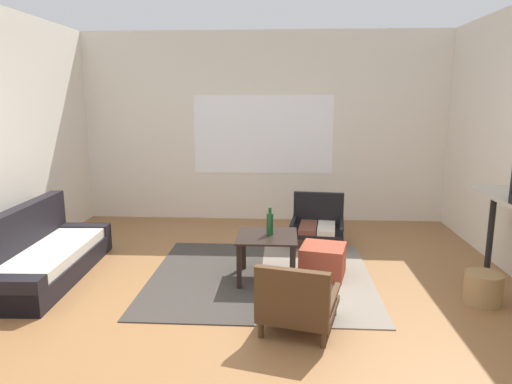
# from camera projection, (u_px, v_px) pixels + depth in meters

# --- Properties ---
(ground_plane) EXTENTS (7.80, 7.80, 0.00)m
(ground_plane) POSITION_uv_depth(u_px,v_px,m) (247.00, 308.00, 3.96)
(ground_plane) COLOR olive
(far_wall_with_window) EXTENTS (5.60, 0.13, 2.70)m
(far_wall_with_window) POSITION_uv_depth(u_px,v_px,m) (263.00, 128.00, 6.69)
(far_wall_with_window) COLOR silver
(far_wall_with_window) RESTS_ON ground
(area_rug) EXTENTS (2.20, 2.07, 0.01)m
(area_rug) POSITION_uv_depth(u_px,v_px,m) (261.00, 277.00, 4.64)
(area_rug) COLOR #38332D
(area_rug) RESTS_ON ground
(couch) EXTENTS (0.75, 1.84, 0.71)m
(couch) POSITION_uv_depth(u_px,v_px,m) (42.00, 256.00, 4.60)
(couch) COLOR black
(couch) RESTS_ON ground
(coffee_table) EXTENTS (0.58, 0.60, 0.45)m
(coffee_table) POSITION_uv_depth(u_px,v_px,m) (267.00, 244.00, 4.52)
(coffee_table) COLOR black
(coffee_table) RESTS_ON ground
(armchair_by_window) EXTENTS (0.69, 0.66, 0.61)m
(armchair_by_window) POSITION_uv_depth(u_px,v_px,m) (318.00, 222.00, 5.68)
(armchair_by_window) COLOR black
(armchair_by_window) RESTS_ON ground
(armchair_striped_foreground) EXTENTS (0.68, 0.72, 0.57)m
(armchair_striped_foreground) POSITION_uv_depth(u_px,v_px,m) (297.00, 302.00, 3.51)
(armchair_striped_foreground) COLOR #472D19
(armchair_striped_foreground) RESTS_ON ground
(ottoman_orange) EXTENTS (0.51, 0.51, 0.32)m
(ottoman_orange) POSITION_uv_depth(u_px,v_px,m) (323.00, 261.00, 4.63)
(ottoman_orange) COLOR #993D28
(ottoman_orange) RESTS_ON ground
(glass_bottle) EXTENTS (0.07, 0.07, 0.27)m
(glass_bottle) POSITION_uv_depth(u_px,v_px,m) (270.00, 223.00, 4.50)
(glass_bottle) COLOR #194723
(glass_bottle) RESTS_ON coffee_table
(wicker_basket) EXTENTS (0.32, 0.32, 0.28)m
(wicker_basket) POSITION_uv_depth(u_px,v_px,m) (483.00, 288.00, 4.02)
(wicker_basket) COLOR #9E7A4C
(wicker_basket) RESTS_ON ground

